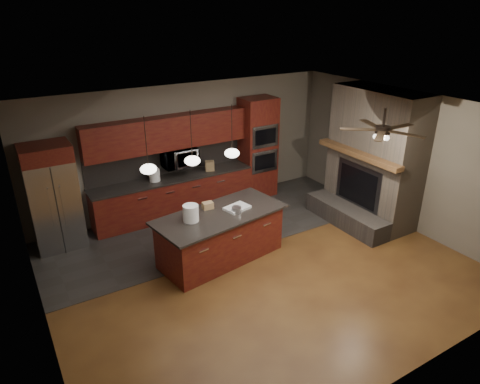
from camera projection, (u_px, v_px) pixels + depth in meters
ground at (260, 266)px, 7.66m from camera, size 7.00×7.00×0.00m
ceiling at (263, 112)px, 6.53m from camera, size 7.00×6.00×0.02m
back_wall at (186, 148)px, 9.45m from camera, size 7.00×0.02×2.80m
right_wall at (403, 159)px, 8.74m from camera, size 0.02×6.00×2.80m
left_wall at (32, 253)px, 5.44m from camera, size 0.02×6.00×2.80m
slate_tile_patch at (213, 225)px, 9.07m from camera, size 7.00×2.40×0.01m
fireplace_column at (372, 162)px, 8.88m from camera, size 1.30×2.10×2.80m
back_cabinetry at (172, 177)px, 9.23m from camera, size 3.59×0.64×2.20m
oven_tower at (258, 148)px, 10.09m from camera, size 0.80×0.63×2.38m
microwave at (179, 157)px, 9.16m from camera, size 0.73×0.41×0.50m
refrigerator at (53, 197)px, 7.94m from camera, size 0.87×0.75×2.04m
kitchen_island at (221, 236)px, 7.74m from camera, size 2.50×1.42×0.92m
white_bucket at (191, 213)px, 7.24m from camera, size 0.27×0.27×0.29m
paint_can at (237, 210)px, 7.55m from camera, size 0.20×0.20×0.11m
paint_tray at (237, 208)px, 7.71m from camera, size 0.49×0.40×0.04m
cardboard_box at (208, 205)px, 7.71m from camera, size 0.20×0.15×0.12m
counter_bucket at (154, 175)px, 8.95m from camera, size 0.28×0.28×0.26m
counter_box at (210, 166)px, 9.52m from camera, size 0.24×0.21×0.22m
pendant_left at (149, 169)px, 6.64m from camera, size 0.26×0.26×0.92m
pendant_center at (192, 160)px, 6.99m from camera, size 0.26×0.26×0.92m
pendant_right at (232, 153)px, 7.34m from camera, size 0.26×0.26×0.92m
ceiling_fan at (383, 129)px, 6.89m from camera, size 1.27×1.33×0.41m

